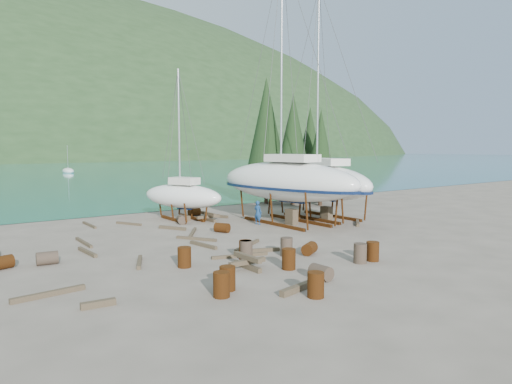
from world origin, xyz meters
TOP-DOWN VIEW (x-y plane):
  - ground at (0.00, 0.00)m, footprint 600.00×600.00m
  - far_house_right at (30.00, 190.00)m, footprint 6.60×5.60m
  - cypress_near_right at (12.50, 12.00)m, footprint 3.60×3.60m
  - cypress_mid_right at (14.00, 10.00)m, footprint 3.06×3.06m
  - cypress_back_left at (11.00, 14.00)m, footprint 4.14×4.14m
  - cypress_far_right at (15.50, 13.00)m, footprint 3.24×3.24m
  - moored_boat_mid at (10.00, 80.00)m, footprint 2.00×5.00m
  - large_sailboat_near at (5.32, 4.39)m, footprint 5.16×11.86m
  - large_sailboat_far at (8.80, 4.53)m, footprint 4.65×10.78m
  - small_sailboat_shore at (0.31, 9.90)m, footprint 4.55×6.93m
  - worker at (3.49, 5.17)m, footprint 0.51×0.66m
  - drum_0 at (-6.47, -6.15)m, footprint 0.58×0.58m
  - drum_1 at (-2.24, -6.67)m, footprint 0.61×0.90m
  - drum_2 at (-12.05, 2.41)m, footprint 1.01×0.82m
  - drum_3 at (-3.88, -8.09)m, footprint 0.58×0.58m
  - drum_4 at (1.98, 11.24)m, footprint 0.94×0.67m
  - drum_5 at (-0.77, -2.86)m, footprint 0.58×0.58m
  - drum_6 at (-0.01, 4.11)m, footprint 0.93×1.05m
  - drum_7 at (1.75, -5.92)m, footprint 0.58×0.58m
  - drum_8 at (-5.66, -1.85)m, footprint 0.58×0.58m
  - drum_10 at (-2.25, -4.76)m, footprint 0.58×0.58m
  - drum_11 at (-0.53, 8.45)m, footprint 0.84×1.02m
  - drum_12 at (0.30, -3.31)m, footprint 1.05×0.94m
  - drum_13 at (-5.89, -5.63)m, footprint 0.58×0.58m
  - drum_14 at (-2.72, -2.22)m, footprint 0.58×0.58m
  - drum_15 at (-10.32, 2.13)m, footprint 0.94×0.68m
  - drum_16 at (-2.75, -2.34)m, footprint 0.58×0.58m
  - drum_17 at (1.00, -5.84)m, footprint 0.58×0.58m
  - timber_0 at (-5.84, 11.25)m, footprint 0.14×2.68m
  - timber_1 at (8.92, 1.20)m, footprint 1.60×1.47m
  - timber_3 at (-2.71, -1.77)m, footprint 2.69×0.90m
  - timber_4 at (-2.94, 1.27)m, footprint 0.45×2.13m
  - timber_5 at (-1.14, -0.16)m, footprint 2.55×1.63m
  - timber_6 at (2.90, 9.53)m, footprint 0.98×1.90m
  - timber_7 at (-1.22, -1.49)m, footprint 1.77×0.85m
  - timber_8 at (-1.99, 6.84)m, footprint 1.10×1.86m
  - timber_9 at (-3.56, 10.18)m, footprint 1.09×1.97m
  - timber_10 at (-1.71, 4.71)m, footprint 1.74×2.41m
  - timber_11 at (-2.40, 3.01)m, footprint 1.44×2.22m
  - timber_12 at (-7.00, -0.16)m, footprint 1.02×1.99m
  - timber_13 at (-10.21, -4.65)m, footprint 1.12×0.32m
  - timber_14 at (-11.25, -2.57)m, footprint 2.49×0.43m
  - timber_15 at (-7.76, 5.69)m, footprint 0.16×2.77m
  - timber_16 at (-3.42, -7.13)m, footprint 2.90×0.82m
  - timber_17 at (-8.29, 3.22)m, footprint 0.30×2.26m
  - timber_pile_fore at (-3.63, -3.67)m, footprint 1.80×1.80m
  - timber_pile_aft at (1.56, 8.43)m, footprint 1.80×1.80m

SIDE VIEW (x-z plane):
  - ground at x=0.00m, z-range 0.00..0.00m
  - timber_0 at x=-5.84m, z-range 0.00..0.14m
  - timber_15 at x=-7.76m, z-range 0.00..0.15m
  - timber_3 at x=-2.71m, z-range 0.00..0.15m
  - timber_9 at x=-3.56m, z-range 0.00..0.15m
  - timber_11 at x=-2.40m, z-range 0.00..0.15m
  - timber_5 at x=-1.14m, z-range 0.00..0.16m
  - timber_17 at x=-8.29m, z-range 0.00..0.16m
  - timber_10 at x=-1.71m, z-range 0.00..0.16m
  - timber_12 at x=-7.00m, z-range 0.00..0.17m
  - timber_4 at x=-2.94m, z-range 0.00..0.17m
  - timber_7 at x=-1.22m, z-range 0.00..0.17m
  - timber_14 at x=-11.25m, z-range 0.00..0.18m
  - timber_8 at x=-1.99m, z-range 0.00..0.19m
  - timber_6 at x=2.90m, z-range 0.00..0.19m
  - timber_1 at x=8.92m, z-range 0.00..0.19m
  - timber_13 at x=-10.21m, z-range 0.00..0.22m
  - timber_16 at x=-3.42m, z-range 0.00..0.23m
  - drum_1 at x=-2.24m, z-range 0.00..0.58m
  - drum_2 at x=-12.05m, z-range 0.00..0.58m
  - drum_4 at x=1.98m, z-range 0.00..0.58m
  - drum_6 at x=-0.01m, z-range 0.00..0.58m
  - drum_11 at x=-0.53m, z-range 0.00..0.58m
  - drum_12 at x=0.30m, z-range 0.00..0.58m
  - drum_15 at x=-10.32m, z-range 0.00..0.58m
  - timber_pile_fore at x=-3.63m, z-range 0.00..0.60m
  - timber_pile_aft at x=1.56m, z-range 0.00..0.60m
  - moored_boat_mid at x=10.00m, z-range -2.64..3.41m
  - drum_0 at x=-6.47m, z-range 0.00..0.88m
  - drum_3 at x=-3.88m, z-range 0.00..0.88m
  - drum_5 at x=-0.77m, z-range 0.00..0.88m
  - drum_7 at x=1.75m, z-range 0.00..0.88m
  - drum_8 at x=-5.66m, z-range 0.00..0.88m
  - drum_10 at x=-2.25m, z-range 0.00..0.88m
  - drum_13 at x=-5.89m, z-range 0.00..0.88m
  - drum_14 at x=-2.72m, z-range 0.00..0.88m
  - drum_16 at x=-2.75m, z-range 0.00..0.88m
  - drum_17 at x=1.00m, z-range 0.00..0.88m
  - worker at x=3.49m, z-range 0.00..1.60m
  - small_sailboat_shore at x=0.31m, z-range -3.56..7.08m
  - large_sailboat_far at x=8.80m, z-range -5.55..10.95m
  - large_sailboat_near at x=5.32m, z-range -6.13..11.95m
  - far_house_right at x=30.00m, z-range 0.12..5.72m
  - cypress_mid_right at x=14.00m, z-range 0.67..9.17m
  - cypress_far_right at x=15.50m, z-range 0.71..9.71m
  - cypress_near_right at x=12.50m, z-range 0.79..10.79m
  - cypress_back_left at x=11.00m, z-range 0.91..12.41m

